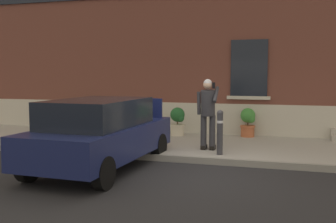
# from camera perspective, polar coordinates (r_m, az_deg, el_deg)

# --- Properties ---
(ground_plane) EXTENTS (80.00, 80.00, 0.00)m
(ground_plane) POSITION_cam_1_polar(r_m,az_deg,el_deg) (8.40, 2.76, -8.65)
(ground_plane) COLOR #232326
(sidewalk) EXTENTS (24.00, 3.60, 0.15)m
(sidewalk) POSITION_cam_1_polar(r_m,az_deg,el_deg) (11.06, 6.34, -4.86)
(sidewalk) COLOR #99968E
(sidewalk) RESTS_ON ground
(curb_edge) EXTENTS (24.00, 0.12, 0.15)m
(curb_edge) POSITION_cam_1_polar(r_m,az_deg,el_deg) (9.27, 4.20, -6.84)
(curb_edge) COLOR gray
(curb_edge) RESTS_ON ground
(building_facade) EXTENTS (24.00, 1.52, 7.50)m
(building_facade) POSITION_cam_1_polar(r_m,az_deg,el_deg) (13.45, 8.55, 12.55)
(building_facade) COLOR brown
(building_facade) RESTS_ON ground
(hatchback_car_navy) EXTENTS (1.91, 4.13, 1.50)m
(hatchback_car_navy) POSITION_cam_1_polar(r_m,az_deg,el_deg) (8.72, -9.46, -2.92)
(hatchback_car_navy) COLOR #161E4C
(hatchback_car_navy) RESTS_ON ground
(bollard_near_person) EXTENTS (0.15, 0.15, 1.04)m
(bollard_near_person) POSITION_cam_1_polar(r_m,az_deg,el_deg) (9.48, 7.32, -2.69)
(bollard_near_person) COLOR #333338
(bollard_near_person) RESTS_ON sidewalk
(bollard_far_left) EXTENTS (0.15, 0.15, 1.04)m
(bollard_far_left) POSITION_cam_1_polar(r_m,az_deg,el_deg) (10.75, -12.77, -1.82)
(bollard_far_left) COLOR #333338
(bollard_far_left) RESTS_ON sidewalk
(person_on_phone) EXTENTS (0.51, 0.48, 1.75)m
(person_on_phone) POSITION_cam_1_polar(r_m,az_deg,el_deg) (9.97, 5.63, 0.27)
(person_on_phone) COLOR #2D2D33
(person_on_phone) RESTS_ON sidewalk
(planter_olive) EXTENTS (0.44, 0.44, 0.86)m
(planter_olive) POSITION_cam_1_polar(r_m,az_deg,el_deg) (14.07, -14.97, -0.64)
(planter_olive) COLOR #606B38
(planter_olive) RESTS_ON sidewalk
(planter_charcoal) EXTENTS (0.44, 0.44, 0.86)m
(planter_charcoal) POSITION_cam_1_polar(r_m,az_deg,el_deg) (13.18, -7.10, -0.89)
(planter_charcoal) COLOR #2D2D30
(planter_charcoal) RESTS_ON sidewalk
(planter_cream) EXTENTS (0.44, 0.44, 0.86)m
(planter_cream) POSITION_cam_1_polar(r_m,az_deg,el_deg) (12.30, 1.38, -1.30)
(planter_cream) COLOR beige
(planter_cream) RESTS_ON sidewalk
(planter_terracotta) EXTENTS (0.44, 0.44, 0.86)m
(planter_terracotta) POSITION_cam_1_polar(r_m,az_deg,el_deg) (12.29, 11.20, -1.40)
(planter_terracotta) COLOR #B25B38
(planter_terracotta) RESTS_ON sidewalk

